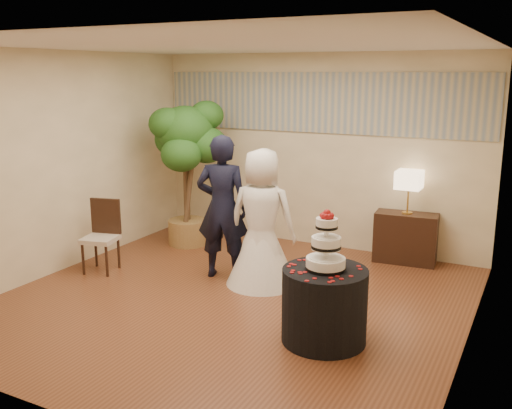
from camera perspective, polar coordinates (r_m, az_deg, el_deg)
The scene contains 15 objects.
floor at distance 6.55m, azimuth -2.42°, elevation -9.60°, with size 5.00×5.00×0.00m, color brown.
ceiling at distance 6.05m, azimuth -2.69°, elevation 15.67°, with size 5.00×5.00×0.00m, color white.
wall_back at distance 8.38m, azimuth 6.04°, elevation 5.31°, with size 5.00×0.06×2.80m, color beige.
wall_front at distance 4.23m, azimuth -19.71°, elevation -3.18°, with size 5.00×0.06×2.80m, color beige.
wall_left at distance 7.69m, azimuth -18.95°, elevation 3.97°, with size 0.06×5.00×2.80m, color beige.
wall_right at distance 5.38m, azimuth 21.20°, elevation 0.09°, with size 0.06×5.00×2.80m, color beige.
mural_border at distance 8.30m, azimuth 6.11°, elevation 10.09°, with size 4.90×0.02×0.85m, color #9C9F93.
groom at distance 7.05m, azimuth -3.37°, elevation -0.27°, with size 0.66×0.43×1.80m, color black.
bride at distance 6.80m, azimuth 0.59°, elevation -1.32°, with size 0.87×0.87×1.67m, color white.
cake_table at distance 5.55m, azimuth 6.85°, elevation -9.99°, with size 0.81×0.81×0.72m, color black.
wedding_cake at distance 5.32m, azimuth 7.04°, elevation -3.52°, with size 0.38×0.38×0.58m, color white, non-canonical shape.
console at distance 7.97m, azimuth 14.73°, elevation -3.25°, with size 0.82×0.36×0.68m, color black.
table_lamp at distance 7.82m, azimuth 14.99°, elevation 1.19°, with size 0.33×0.33×0.58m, color beige, non-canonical shape.
ficus_tree at distance 8.43m, azimuth -6.99°, elevation 3.17°, with size 1.04×1.04×2.17m, color #25561B, non-canonical shape.
side_chair at distance 7.59m, azimuth -15.34°, elevation -3.14°, with size 0.43×0.45×0.93m, color black, non-canonical shape.
Camera 1 is at (3.02, -5.23, 2.53)m, focal length 40.00 mm.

